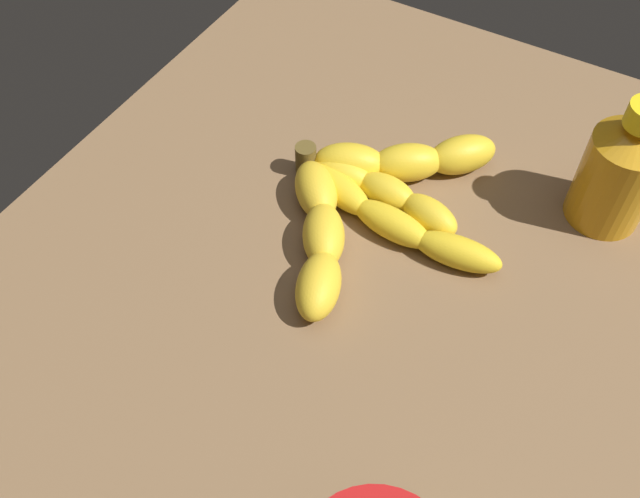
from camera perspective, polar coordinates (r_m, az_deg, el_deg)
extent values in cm
cube|color=brown|center=(61.77, 2.05, -4.01)|extent=(79.11, 62.66, 4.35)
ellipsoid|color=yellow|center=(64.21, -0.33, 4.77)|extent=(7.37, 7.24, 3.66)
ellipsoid|color=yellow|center=(60.78, 0.29, 1.11)|extent=(7.60, 6.59, 3.66)
ellipsoid|color=yellow|center=(57.61, -0.12, -2.99)|extent=(7.50, 5.64, 3.66)
ellipsoid|color=yellow|center=(64.93, 1.54, 4.90)|extent=(5.17, 8.33, 2.83)
ellipsoid|color=yellow|center=(62.47, 5.84, 2.05)|extent=(3.68, 8.10, 2.83)
ellipsoid|color=yellow|center=(61.33, 11.04, -0.23)|extent=(3.60, 8.08, 2.83)
ellipsoid|color=yellow|center=(66.16, 1.84, 6.13)|extent=(3.45, 6.00, 2.98)
ellipsoid|color=yellow|center=(64.87, 5.42, 4.66)|extent=(3.38, 5.97, 2.98)
ellipsoid|color=yellow|center=(63.44, 8.82, 2.72)|extent=(4.20, 6.29, 2.98)
ellipsoid|color=yellow|center=(66.73, 2.45, 7.03)|extent=(6.02, 7.64, 3.66)
ellipsoid|color=yellow|center=(67.13, 7.07, 6.94)|extent=(6.88, 7.62, 3.66)
ellipsoid|color=yellow|center=(68.71, 11.39, 7.49)|extent=(7.44, 7.26, 3.66)
cylinder|color=brown|center=(67.05, -1.16, 7.31)|extent=(2.00, 2.00, 3.00)
cylinder|color=orange|center=(66.66, 22.80, 5.18)|extent=(6.69, 6.69, 8.91)
cone|color=orange|center=(63.16, 24.32, 8.49)|extent=(6.69, 6.69, 1.88)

